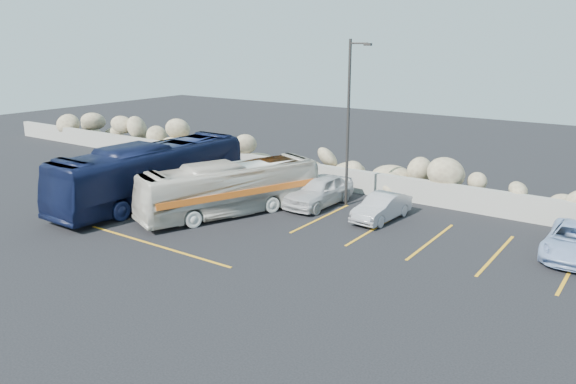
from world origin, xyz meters
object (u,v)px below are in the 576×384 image
Objects in this scene: vintage_bus at (230,188)px; lamppost at (349,119)px; car_b at (382,207)px; car_d at (575,241)px; tour_coach at (152,173)px; car_a at (319,191)px.

lamppost is at bearing 70.36° from vintage_bus.
car_b is 7.98m from car_d.
car_b is at bearing 49.23° from vintage_bus.
car_b is (2.41, -1.10, -3.70)m from lamppost.
vintage_bus reaches higher than car_b.
car_a is at bearing 32.46° from tour_coach.
lamppost is at bearing 159.90° from car_b.
lamppost reaches higher than car_a.
lamppost is at bearing 32.87° from tour_coach.
car_d is (18.67, 4.22, -0.90)m from tour_coach.
vintage_bus is at bearing -148.11° from car_b.
car_d reaches higher than car_b.
tour_coach is 2.45× the size of car_a.
lamppost is 0.74× the size of tour_coach.
car_a is (2.68, 3.56, -0.48)m from vintage_bus.
car_d is (14.21, 3.40, -0.62)m from vintage_bus.
tour_coach reaches higher than car_a.
car_b is at bearing -3.65° from car_a.
car_b is at bearing 21.77° from tour_coach.
vintage_bus is 2.00× the size of car_a.
vintage_bus is 14.62m from car_d.
lamppost reaches higher than tour_coach.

